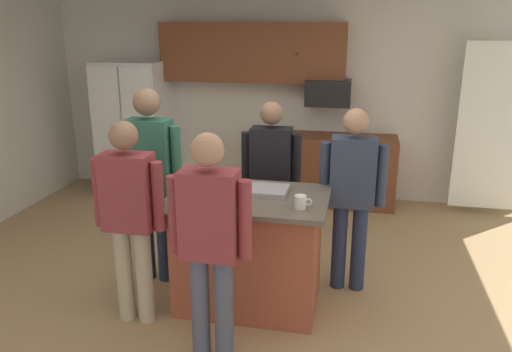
{
  "coord_description": "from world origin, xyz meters",
  "views": [
    {
      "loc": [
        1.0,
        -3.95,
        2.33
      ],
      "look_at": [
        0.16,
        0.1,
        1.05
      ],
      "focal_mm": 35.54,
      "sensor_mm": 36.0,
      "label": 1
    }
  ],
  "objects_px": {
    "person_guest_left": "(210,236)",
    "mug_blue_stoneware": "(301,202)",
    "person_guest_by_door": "(352,189)",
    "refrigerator": "(135,129)",
    "person_elder_center": "(129,211)",
    "person_host_foreground": "(151,173)",
    "serving_tray": "(261,190)",
    "microwave_over_range": "(328,93)",
    "glass_short_whisky": "(219,193)",
    "person_guest_right": "(271,174)",
    "glass_stout_tall": "(185,191)",
    "kitchen_island": "(249,250)",
    "glass_pilsner": "(206,187)"
  },
  "relations": [
    {
      "from": "glass_short_whisky",
      "to": "person_host_foreground",
      "type": "bearing_deg",
      "value": 148.4
    },
    {
      "from": "refrigerator",
      "to": "kitchen_island",
      "type": "xyz_separation_m",
      "value": [
        2.16,
        -2.58,
        -0.41
      ]
    },
    {
      "from": "glass_pilsner",
      "to": "serving_tray",
      "type": "distance_m",
      "value": 0.45
    },
    {
      "from": "person_guest_right",
      "to": "person_guest_left",
      "type": "bearing_deg",
      "value": -1.66
    },
    {
      "from": "mug_blue_stoneware",
      "to": "microwave_over_range",
      "type": "bearing_deg",
      "value": 90.17
    },
    {
      "from": "person_guest_right",
      "to": "glass_pilsner",
      "type": "height_order",
      "value": "person_guest_right"
    },
    {
      "from": "serving_tray",
      "to": "mug_blue_stoneware",
      "type": "bearing_deg",
      "value": -39.72
    },
    {
      "from": "microwave_over_range",
      "to": "glass_stout_tall",
      "type": "relative_size",
      "value": 3.69
    },
    {
      "from": "person_guest_by_door",
      "to": "serving_tray",
      "type": "height_order",
      "value": "person_guest_by_door"
    },
    {
      "from": "glass_stout_tall",
      "to": "person_guest_left",
      "type": "bearing_deg",
      "value": -56.93
    },
    {
      "from": "person_guest_left",
      "to": "serving_tray",
      "type": "relative_size",
      "value": 3.76
    },
    {
      "from": "refrigerator",
      "to": "mug_blue_stoneware",
      "type": "relative_size",
      "value": 13.65
    },
    {
      "from": "refrigerator",
      "to": "glass_pilsner",
      "type": "bearing_deg",
      "value": -55.36
    },
    {
      "from": "person_guest_by_door",
      "to": "serving_tray",
      "type": "distance_m",
      "value": 0.81
    },
    {
      "from": "glass_pilsner",
      "to": "person_elder_center",
      "type": "bearing_deg",
      "value": -144.67
    },
    {
      "from": "person_guest_right",
      "to": "glass_pilsner",
      "type": "distance_m",
      "value": 0.93
    },
    {
      "from": "person_elder_center",
      "to": "person_guest_left",
      "type": "bearing_deg",
      "value": -52.2
    },
    {
      "from": "person_host_foreground",
      "to": "glass_short_whisky",
      "type": "bearing_deg",
      "value": -16.43
    },
    {
      "from": "glass_stout_tall",
      "to": "serving_tray",
      "type": "height_order",
      "value": "glass_stout_tall"
    },
    {
      "from": "microwave_over_range",
      "to": "glass_stout_tall",
      "type": "distance_m",
      "value": 3.07
    },
    {
      "from": "person_guest_left",
      "to": "glass_pilsner",
      "type": "bearing_deg",
      "value": 25.65
    },
    {
      "from": "kitchen_island",
      "to": "mug_blue_stoneware",
      "type": "relative_size",
      "value": 9.66
    },
    {
      "from": "kitchen_island",
      "to": "mug_blue_stoneware",
      "type": "height_order",
      "value": "mug_blue_stoneware"
    },
    {
      "from": "mug_blue_stoneware",
      "to": "person_guest_right",
      "type": "bearing_deg",
      "value": 112.08
    },
    {
      "from": "person_guest_left",
      "to": "person_guest_right",
      "type": "height_order",
      "value": "person_guest_left"
    },
    {
      "from": "person_guest_left",
      "to": "mug_blue_stoneware",
      "type": "xyz_separation_m",
      "value": [
        0.54,
        0.57,
        0.08
      ]
    },
    {
      "from": "person_elder_center",
      "to": "mug_blue_stoneware",
      "type": "height_order",
      "value": "person_elder_center"
    },
    {
      "from": "refrigerator",
      "to": "serving_tray",
      "type": "distance_m",
      "value": 3.35
    },
    {
      "from": "refrigerator",
      "to": "person_guest_by_door",
      "type": "height_order",
      "value": "refrigerator"
    },
    {
      "from": "person_elder_center",
      "to": "glass_short_whisky",
      "type": "relative_size",
      "value": 10.86
    },
    {
      "from": "microwave_over_range",
      "to": "person_guest_left",
      "type": "xyz_separation_m",
      "value": [
        -0.53,
        -3.48,
        -0.5
      ]
    },
    {
      "from": "person_guest_by_door",
      "to": "mug_blue_stoneware",
      "type": "xyz_separation_m",
      "value": [
        -0.37,
        -0.65,
        0.09
      ]
    },
    {
      "from": "person_guest_by_door",
      "to": "serving_tray",
      "type": "bearing_deg",
      "value": -3.3
    },
    {
      "from": "person_guest_by_door",
      "to": "refrigerator",
      "type": "bearing_deg",
      "value": -64.41
    },
    {
      "from": "microwave_over_range",
      "to": "glass_pilsner",
      "type": "xyz_separation_m",
      "value": [
        -0.77,
        -2.76,
        -0.41
      ]
    },
    {
      "from": "mug_blue_stoneware",
      "to": "glass_stout_tall",
      "type": "bearing_deg",
      "value": -179.54
    },
    {
      "from": "kitchen_island",
      "to": "glass_stout_tall",
      "type": "bearing_deg",
      "value": -155.6
    },
    {
      "from": "microwave_over_range",
      "to": "glass_short_whisky",
      "type": "bearing_deg",
      "value": -102.15
    },
    {
      "from": "person_guest_by_door",
      "to": "person_host_foreground",
      "type": "relative_size",
      "value": 0.92
    },
    {
      "from": "person_elder_center",
      "to": "microwave_over_range",
      "type": "bearing_deg",
      "value": 41.36
    },
    {
      "from": "glass_stout_tall",
      "to": "serving_tray",
      "type": "relative_size",
      "value": 0.35
    },
    {
      "from": "microwave_over_range",
      "to": "person_elder_center",
      "type": "xyz_separation_m",
      "value": [
        -1.27,
        -3.12,
        -0.51
      ]
    },
    {
      "from": "microwave_over_range",
      "to": "glass_short_whisky",
      "type": "xyz_separation_m",
      "value": [
        -0.63,
        -2.91,
        -0.4
      ]
    },
    {
      "from": "person_guest_right",
      "to": "serving_tray",
      "type": "xyz_separation_m",
      "value": [
        0.04,
        -0.68,
        0.07
      ]
    },
    {
      "from": "person_host_foreground",
      "to": "mug_blue_stoneware",
      "type": "xyz_separation_m",
      "value": [
        1.38,
        -0.46,
        -0.01
      ]
    },
    {
      "from": "person_guest_right",
      "to": "person_guest_by_door",
      "type": "bearing_deg",
      "value": 69.91
    },
    {
      "from": "serving_tray",
      "to": "microwave_over_range",
      "type": "bearing_deg",
      "value": 82.29
    },
    {
      "from": "person_host_foreground",
      "to": "person_elder_center",
      "type": "xyz_separation_m",
      "value": [
        0.1,
        -0.67,
        -0.1
      ]
    },
    {
      "from": "glass_short_whisky",
      "to": "person_guest_left",
      "type": "bearing_deg",
      "value": -80.2
    },
    {
      "from": "person_guest_left",
      "to": "mug_blue_stoneware",
      "type": "height_order",
      "value": "person_guest_left"
    }
  ]
}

